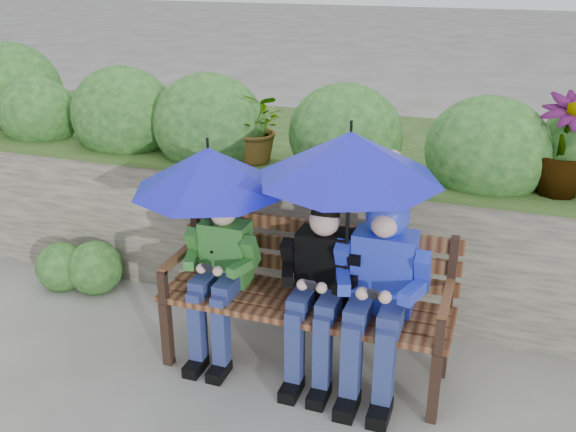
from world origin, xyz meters
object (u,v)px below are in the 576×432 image
(park_bench, at_px, (308,289))
(umbrella_left, at_px, (209,169))
(boy_left, at_px, (220,269))
(boy_middle, at_px, (320,283))
(boy_right, at_px, (381,281))
(umbrella_right, at_px, (350,156))

(park_bench, distance_m, umbrella_left, 0.96)
(boy_left, relative_size, boy_middle, 0.97)
(umbrella_left, bearing_deg, boy_left, -23.28)
(boy_left, bearing_deg, boy_right, 0.10)
(boy_middle, bearing_deg, boy_left, 179.65)
(park_bench, height_order, boy_left, boy_left)
(boy_left, bearing_deg, boy_middle, -0.35)
(boy_middle, xyz_separation_m, umbrella_left, (-0.71, 0.03, 0.63))
(boy_left, bearing_deg, umbrella_right, 0.52)
(boy_right, bearing_deg, umbrella_right, 178.46)
(boy_middle, height_order, umbrella_right, umbrella_right)
(boy_middle, bearing_deg, park_bench, 139.44)
(park_bench, height_order, umbrella_left, umbrella_left)
(boy_middle, relative_size, umbrella_left, 1.18)
(boy_right, relative_size, umbrella_left, 1.26)
(boy_left, height_order, boy_middle, boy_middle)
(umbrella_left, relative_size, umbrella_right, 0.91)
(park_bench, xyz_separation_m, boy_left, (-0.56, -0.08, 0.08))
(boy_left, height_order, boy_right, boy_right)
(boy_right, distance_m, umbrella_left, 1.21)
(park_bench, relative_size, umbrella_left, 1.88)
(boy_middle, relative_size, boy_right, 0.94)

